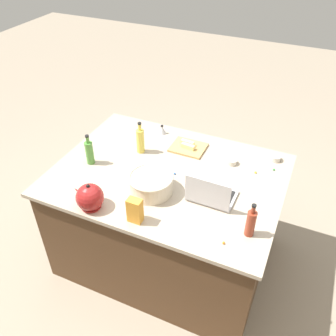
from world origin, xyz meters
name	(u,v)px	position (x,y,z in m)	size (l,w,h in m)	color
ground_plane	(168,254)	(0.00, 0.00, 0.00)	(12.00, 12.00, 0.00)	gray
island_counter	(168,217)	(0.00, 0.00, 0.45)	(1.64, 1.23, 0.90)	#4C331E
laptop	(211,194)	(-0.37, 0.14, 0.95)	(0.31, 0.23, 0.22)	#B7B7BC
mixing_bowl_large	(151,183)	(0.02, 0.23, 0.97)	(0.30, 0.30, 0.13)	beige
bottle_olive	(89,152)	(0.58, 0.12, 1.00)	(0.06, 0.06, 0.24)	#4C8C38
bottle_oil	(140,140)	(0.31, -0.17, 1.00)	(0.06, 0.06, 0.26)	#DBC64C
bottle_soy	(251,223)	(-0.68, 0.33, 1.00)	(0.06, 0.06, 0.24)	maroon
kettle	(90,197)	(0.31, 0.52, 0.98)	(0.21, 0.18, 0.20)	maroon
cutting_board	(188,148)	(-0.02, -0.36, 0.91)	(0.27, 0.22, 0.02)	tan
butter_stick_left	(187,143)	(0.00, -0.38, 0.94)	(0.11, 0.04, 0.04)	#F4E58C
butter_stick_right	(188,146)	(-0.02, -0.34, 0.94)	(0.11, 0.04, 0.04)	#F4E58C
ramekin_small	(275,158)	(-0.68, -0.48, 0.92)	(0.08, 0.08, 0.04)	beige
ramekin_medium	(232,162)	(-0.39, -0.30, 0.92)	(0.08, 0.08, 0.04)	beige
kitchen_timer	(162,130)	(0.27, -0.48, 0.94)	(0.07, 0.07, 0.08)	#B2B2B7
candy_bag	(135,210)	(-0.01, 0.51, 0.99)	(0.09, 0.06, 0.17)	gold
candy_0	(255,172)	(-0.58, -0.26, 0.91)	(0.02, 0.02, 0.02)	yellow
candy_1	(175,173)	(-0.05, -0.01, 0.91)	(0.02, 0.02, 0.02)	blue
candy_2	(224,243)	(-0.56, 0.47, 0.91)	(0.02, 0.02, 0.02)	orange
candy_4	(188,194)	(-0.22, 0.16, 0.91)	(0.01, 0.01, 0.01)	green
candy_5	(274,170)	(-0.69, -0.35, 0.91)	(0.01, 0.01, 0.01)	green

